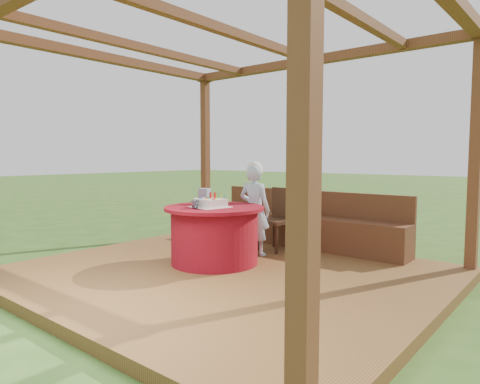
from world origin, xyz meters
The scene contains 10 objects.
ground centered at (0.00, 0.00, 0.00)m, with size 60.00×60.00×0.00m, color #2F531B.
deck centered at (0.00, 0.00, 0.06)m, with size 4.50×4.00×0.12m, color brown.
pergola centered at (0.00, 0.00, 2.41)m, with size 4.50×4.00×2.72m.
bench centered at (0.00, 1.72, 0.38)m, with size 3.00×0.42×0.80m.
table centered at (-0.33, 0.16, 0.47)m, with size 1.20×1.20×0.69m.
chair centered at (-0.16, 1.29, 0.59)m, with size 0.45×0.45×0.86m.
elderly_woman centered at (-0.23, 0.83, 0.74)m, with size 0.47×0.34×1.23m.
birthday_cake centered at (-0.31, 0.08, 0.87)m, with size 0.45×0.45×0.18m.
gift_bag centered at (-0.63, 0.31, 0.91)m, with size 0.14×0.09×0.20m, color #BF7CAA.
drinking_glass centered at (-0.37, -0.12, 0.86)m, with size 0.10×0.10×0.09m, color silver.
Camera 1 is at (3.15, -3.59, 1.41)m, focal length 32.00 mm.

